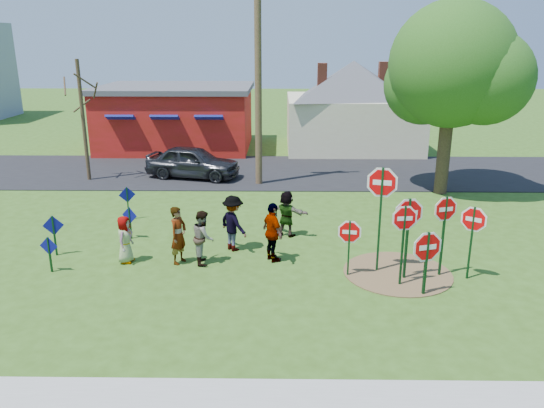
{
  "coord_description": "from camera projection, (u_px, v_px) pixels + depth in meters",
  "views": [
    {
      "loc": [
        0.97,
        -15.49,
        6.67
      ],
      "look_at": [
        0.74,
        0.83,
        1.57
      ],
      "focal_mm": 35.0,
      "sensor_mm": 36.0,
      "label": 1
    }
  ],
  "objects": [
    {
      "name": "road",
      "position": [
        261.0,
        172.0,
        27.76
      ],
      "size": [
        120.0,
        7.5,
        0.04
      ],
      "primitive_type": "cube",
      "color": "black",
      "rests_on": "ground"
    },
    {
      "name": "cream_house",
      "position": [
        352.0,
        102.0,
        33.02
      ],
      "size": [
        9.4,
        9.4,
        6.5
      ],
      "color": "beige",
      "rests_on": "ground"
    },
    {
      "name": "stop_sign_f",
      "position": [
        473.0,
        225.0,
        14.96
      ],
      "size": [
        0.83,
        0.56,
        2.31
      ],
      "rotation": [
        0.0,
        0.0,
        -0.58
      ],
      "color": "#0E3317",
      "rests_on": "ground"
    },
    {
      "name": "red_building",
      "position": [
        177.0,
        117.0,
        33.45
      ],
      "size": [
        9.4,
        7.69,
        3.9
      ],
      "color": "maroon",
      "rests_on": "ground"
    },
    {
      "name": "stop_sign_g",
      "position": [
        408.0,
        221.0,
        14.91
      ],
      "size": [
        1.12,
        0.23,
        2.58
      ],
      "rotation": [
        0.0,
        0.0,
        0.18
      ],
      "color": "#0E3317",
      "rests_on": "ground"
    },
    {
      "name": "stop_sign_e",
      "position": [
        427.0,
        251.0,
        14.08
      ],
      "size": [
        1.11,
        0.35,
        1.97
      ],
      "rotation": [
        0.0,
        0.0,
        0.29
      ],
      "color": "#0E3317",
      "rests_on": "ground"
    },
    {
      "name": "blue_diamond_d",
      "position": [
        127.0,
        199.0,
        20.21
      ],
      "size": [
        0.6,
        0.21,
        1.31
      ],
      "rotation": [
        0.0,
        0.0,
        0.31
      ],
      "color": "#0E3317",
      "rests_on": "ground"
    },
    {
      "name": "person_f",
      "position": [
        287.0,
        214.0,
        18.55
      ],
      "size": [
        1.57,
        1.12,
        1.64
      ],
      "primitive_type": "imported",
      "rotation": [
        0.0,
        0.0,
        2.67
      ],
      "color": "#1F5538",
      "rests_on": "ground"
    },
    {
      "name": "dirt_patch",
      "position": [
        397.0,
        273.0,
        15.77
      ],
      "size": [
        3.2,
        3.2,
        0.03
      ],
      "primitive_type": "cylinder",
      "color": "brown",
      "rests_on": "ground"
    },
    {
      "name": "person_c",
      "position": [
        203.0,
        237.0,
        16.29
      ],
      "size": [
        0.76,
        0.91,
        1.69
      ],
      "primitive_type": "imported",
      "rotation": [
        0.0,
        0.0,
        1.73
      ],
      "color": "#954741",
      "rests_on": "ground"
    },
    {
      "name": "person_a",
      "position": [
        125.0,
        239.0,
        16.35
      ],
      "size": [
        0.56,
        0.78,
        1.5
      ],
      "primitive_type": "imported",
      "rotation": [
        0.0,
        0.0,
        1.46
      ],
      "color": "#3E5084",
      "rests_on": "ground"
    },
    {
      "name": "blue_diamond_c",
      "position": [
        130.0,
        219.0,
        18.31
      ],
      "size": [
        0.57,
        0.22,
        1.15
      ],
      "rotation": [
        0.0,
        0.0,
        -0.35
      ],
      "color": "#0E3317",
      "rests_on": "ground"
    },
    {
      "name": "leafy_tree",
      "position": [
        455.0,
        71.0,
        22.4
      ],
      "size": [
        5.85,
        5.34,
        8.31
      ],
      "color": "#382819",
      "rests_on": "ground"
    },
    {
      "name": "ground",
      "position": [
        248.0,
        259.0,
        16.79
      ],
      "size": [
        120.0,
        120.0,
        0.0
      ],
      "primitive_type": "plane",
      "color": "#314F16",
      "rests_on": "ground"
    },
    {
      "name": "person_b",
      "position": [
        178.0,
        235.0,
        16.26
      ],
      "size": [
        0.67,
        0.79,
        1.82
      ],
      "primitive_type": "imported",
      "rotation": [
        0.0,
        0.0,
        1.13
      ],
      "color": "#2B6D59",
      "rests_on": "ground"
    },
    {
      "name": "person_d",
      "position": [
        233.0,
        223.0,
        17.27
      ],
      "size": [
        1.31,
        1.35,
        1.85
      ],
      "primitive_type": "imported",
      "rotation": [
        0.0,
        0.0,
        2.3
      ],
      "color": "#37373C",
      "rests_on": "ground"
    },
    {
      "name": "stop_sign_d",
      "position": [
        445.0,
        216.0,
        15.07
      ],
      "size": [
        0.95,
        0.3,
        2.55
      ],
      "rotation": [
        0.0,
        0.0,
        0.29
      ],
      "color": "#0E3317",
      "rests_on": "ground"
    },
    {
      "name": "blue_diamond_a",
      "position": [
        49.0,
        250.0,
        15.67
      ],
      "size": [
        0.57,
        0.12,
        1.12
      ],
      "rotation": [
        0.0,
        0.0,
        -0.18
      ],
      "color": "#0E3317",
      "rests_on": "ground"
    },
    {
      "name": "stop_sign_a",
      "position": [
        349.0,
        236.0,
        15.26
      ],
      "size": [
        0.92,
        0.18,
        1.83
      ],
      "rotation": [
        0.0,
        0.0,
        -0.18
      ],
      "color": "#0E3317",
      "rests_on": "ground"
    },
    {
      "name": "suv",
      "position": [
        193.0,
        162.0,
        26.3
      ],
      "size": [
        4.93,
        2.89,
        1.58
      ],
      "primitive_type": "imported",
      "rotation": [
        0.0,
        0.0,
        1.34
      ],
      "color": "#29292D",
      "rests_on": "road"
    },
    {
      "name": "person_e",
      "position": [
        273.0,
        232.0,
        16.37
      ],
      "size": [
        0.94,
        1.2,
        1.9
      ],
      "primitive_type": "imported",
      "rotation": [
        0.0,
        0.0,
        2.07
      ],
      "color": "#5A3660",
      "rests_on": "ground"
    },
    {
      "name": "blue_diamond_b",
      "position": [
        54.0,
        231.0,
        16.85
      ],
      "size": [
        0.65,
        0.14,
        1.34
      ],
      "rotation": [
        0.0,
        0.0,
        0.18
      ],
      "color": "#0E3317",
      "rests_on": "ground"
    },
    {
      "name": "utility_pole",
      "position": [
        258.0,
        67.0,
        23.84
      ],
      "size": [
        2.53,
        0.34,
        10.33
      ],
      "rotation": [
        0.0,
        0.0,
        0.08
      ],
      "color": "#4C3823",
      "rests_on": "ground"
    },
    {
      "name": "stop_sign_b",
      "position": [
        382.0,
        193.0,
        15.23
      ],
      "size": [
        1.17,
        0.31,
        3.35
      ],
      "rotation": [
        0.0,
        0.0,
        -0.25
      ],
      "color": "#0E3317",
      "rests_on": "ground"
    },
    {
      "name": "bare_tree_west",
      "position": [
        81.0,
        104.0,
        25.02
      ],
      "size": [
        1.8,
        1.8,
        5.79
      ],
      "color": "#382819",
      "rests_on": "ground"
    },
    {
      "name": "stop_sign_c",
      "position": [
        404.0,
        227.0,
        14.51
      ],
      "size": [
        0.96,
        0.14,
        2.48
      ],
      "rotation": [
        0.0,
        0.0,
        0.12
      ],
      "color": "#0E3317",
      "rests_on": "ground"
    }
  ]
}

